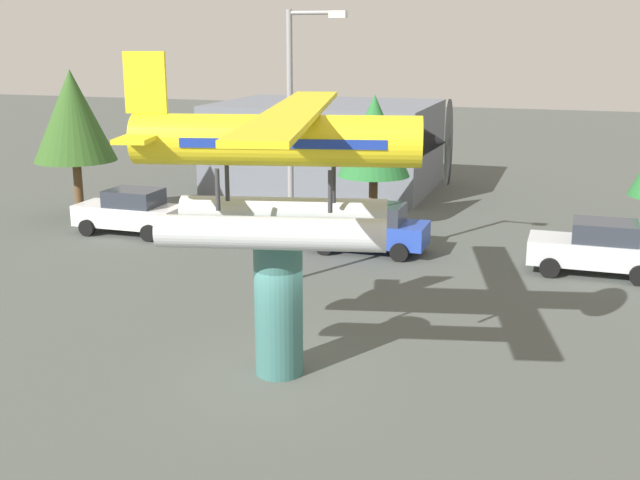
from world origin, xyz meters
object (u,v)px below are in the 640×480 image
(tree_east, at_px, (374,136))
(car_far_silver, at_px, (597,248))
(streetlight_primary, at_px, (296,130))
(tree_west, at_px, (73,116))
(display_pedestal, at_px, (279,306))
(floatplane_monument, at_px, (283,163))
(storefront_building, at_px, (326,145))
(car_mid_blue, at_px, (370,228))
(car_near_white, at_px, (131,211))

(tree_east, bearing_deg, car_far_silver, -26.50)
(streetlight_primary, distance_m, tree_west, 12.88)
(car_far_silver, relative_size, tree_east, 0.80)
(display_pedestal, xyz_separation_m, tree_east, (-1.58, 14.72, 2.03))
(streetlight_primary, bearing_deg, tree_west, 155.45)
(floatplane_monument, bearing_deg, storefront_building, 92.27)
(floatplane_monument, distance_m, car_mid_blue, 11.46)
(storefront_building, relative_size, tree_east, 2.01)
(display_pedestal, xyz_separation_m, floatplane_monument, (0.13, 0.03, 3.28))
(car_mid_blue, relative_size, tree_east, 0.80)
(car_near_white, xyz_separation_m, storefront_building, (4.32, 11.56, 1.26))
(car_mid_blue, relative_size, tree_west, 0.68)
(car_near_white, xyz_separation_m, car_far_silver, (17.24, 0.00, 0.00))
(storefront_building, bearing_deg, tree_east, -59.27)
(tree_west, bearing_deg, tree_east, 12.37)
(floatplane_monument, distance_m, car_near_white, 15.22)
(floatplane_monument, xyz_separation_m, car_near_white, (-10.36, 10.41, -4.01))
(display_pedestal, height_order, car_far_silver, display_pedestal)
(car_near_white, distance_m, storefront_building, 12.41)
(storefront_building, bearing_deg, tree_west, -128.09)
(floatplane_monument, relative_size, car_mid_blue, 2.47)
(car_far_silver, height_order, streetlight_primary, streetlight_primary)
(floatplane_monument, height_order, car_near_white, floatplane_monument)
(storefront_building, bearing_deg, display_pedestal, -74.97)
(floatplane_monument, distance_m, car_far_silver, 13.11)
(floatplane_monument, relative_size, car_far_silver, 2.47)
(car_mid_blue, height_order, car_far_silver, same)
(display_pedestal, distance_m, car_far_silver, 12.60)
(storefront_building, bearing_deg, car_near_white, -110.51)
(streetlight_primary, xyz_separation_m, storefront_building, (-3.92, 15.28, -2.64))
(car_far_silver, height_order, storefront_building, storefront_building)
(car_far_silver, bearing_deg, car_mid_blue, -2.17)
(car_far_silver, relative_size, tree_west, 0.68)
(car_mid_blue, relative_size, car_far_silver, 1.00)
(streetlight_primary, bearing_deg, display_pedestal, -73.55)
(floatplane_monument, bearing_deg, car_mid_blue, 81.19)
(car_mid_blue, distance_m, storefront_building, 12.49)
(display_pedestal, relative_size, streetlight_primary, 0.39)
(tree_west, bearing_deg, car_mid_blue, -5.86)
(floatplane_monument, bearing_deg, car_near_white, 121.77)
(tree_west, bearing_deg, floatplane_monument, -41.06)
(car_near_white, relative_size, car_mid_blue, 1.00)
(car_near_white, bearing_deg, car_mid_blue, -178.25)
(floatplane_monument, xyz_separation_m, tree_west, (-13.82, 12.04, -0.58))
(car_mid_blue, bearing_deg, display_pedestal, 93.59)
(car_near_white, distance_m, tree_west, 5.14)
(floatplane_monument, height_order, car_far_silver, floatplane_monument)
(storefront_building, xyz_separation_m, tree_west, (-7.78, -9.93, 2.17))
(car_far_silver, bearing_deg, storefront_building, -41.82)
(floatplane_monument, height_order, tree_west, floatplane_monument)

